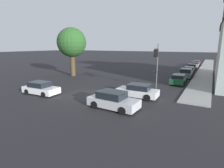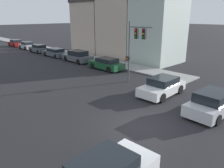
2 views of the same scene
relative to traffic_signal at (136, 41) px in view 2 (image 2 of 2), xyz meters
The scene contains 12 objects.
ground_plane 9.22m from the traffic_signal, 137.71° to the right, with size 300.00×300.00×0.00m, color black.
sidewalk_strip 27.17m from the traffic_signal, 80.03° to the left, with size 2.88×60.00×0.12m.
rowhouse_backdrop 14.87m from the traffic_signal, 47.21° to the left, with size 8.10×18.61×12.92m.
traffic_signal is the anchor object (origin of this frame).
crossing_car_1 4.84m from the traffic_signal, 102.62° to the right, with size 4.38×2.13×1.42m.
crossing_car_2 8.54m from the traffic_signal, 100.32° to the right, with size 4.54×2.18×1.52m.
parked_car_0 6.91m from the traffic_signal, 72.94° to the left, with size 2.01×4.51×1.36m.
parked_car_1 12.44m from the traffic_signal, 80.47° to the left, with size 2.10×4.78×1.54m.
parked_car_2 17.94m from the traffic_signal, 84.00° to the left, with size 2.10×4.84×1.27m.
parked_car_3 23.22m from the traffic_signal, 85.45° to the left, with size 1.98×4.00×1.33m.
parked_car_4 28.12m from the traffic_signal, 85.94° to the left, with size 1.97×3.84×1.39m.
parked_car_5 33.48m from the traffic_signal, 86.67° to the left, with size 1.98×4.12×1.38m.
Camera 2 is at (-8.89, -6.99, 6.10)m, focal length 35.00 mm.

